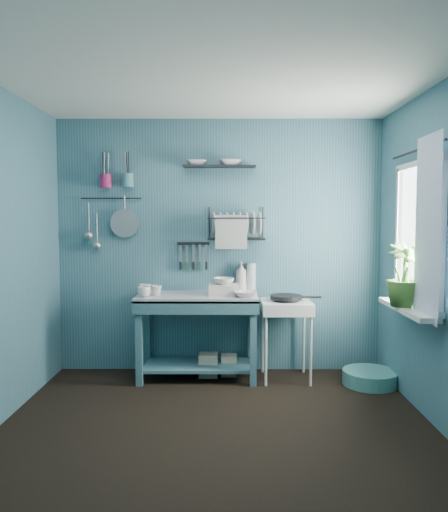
{
  "coord_description": "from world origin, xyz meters",
  "views": [
    {
      "loc": [
        0.07,
        -3.46,
        1.52
      ],
      "look_at": [
        0.05,
        0.85,
        1.2
      ],
      "focal_mm": 35.0,
      "sensor_mm": 36.0,
      "label": 1
    }
  ],
  "objects_px": {
    "mug_left": "(144,292)",
    "colander": "(125,223)",
    "potted_plant": "(404,275)",
    "mug_mid": "(156,290)",
    "storage_tin_small": "(229,365)",
    "mug_right": "(145,289)",
    "water_bottle": "(251,277)",
    "utensil_cup_teal": "(128,180)",
    "work_counter": "(198,336)",
    "frying_pan": "(286,297)",
    "dish_rack": "(236,223)",
    "hotplate_stand": "(286,340)",
    "wash_tub": "(224,290)",
    "floor_basin": "(370,378)",
    "storage_tin_large": "(208,365)",
    "soap_bottle": "(241,276)",
    "utensil_cup_magenta": "(106,181)"
  },
  "relations": [
    {
      "from": "hotplate_stand",
      "to": "storage_tin_small",
      "type": "height_order",
      "value": "hotplate_stand"
    },
    {
      "from": "colander",
      "to": "dish_rack",
      "type": "bearing_deg",
      "value": -4.17
    },
    {
      "from": "mug_right",
      "to": "floor_basin",
      "type": "xyz_separation_m",
      "value": [
        2.1,
        -0.2,
        -0.79
      ]
    },
    {
      "from": "mug_mid",
      "to": "dish_rack",
      "type": "xyz_separation_m",
      "value": [
        0.75,
        0.2,
        0.63
      ]
    },
    {
      "from": "potted_plant",
      "to": "mug_mid",
      "type": "bearing_deg",
      "value": 161.19
    },
    {
      "from": "wash_tub",
      "to": "floor_basin",
      "type": "height_order",
      "value": "wash_tub"
    },
    {
      "from": "mug_right",
      "to": "water_bottle",
      "type": "distance_m",
      "value": 1.05
    },
    {
      "from": "mug_right",
      "to": "dish_rack",
      "type": "relative_size",
      "value": 0.22
    },
    {
      "from": "mug_right",
      "to": "utensil_cup_teal",
      "type": "relative_size",
      "value": 0.95
    },
    {
      "from": "utensil_cup_magenta",
      "to": "utensil_cup_teal",
      "type": "bearing_deg",
      "value": 0.0
    },
    {
      "from": "mug_right",
      "to": "hotplate_stand",
      "type": "xyz_separation_m",
      "value": [
        1.34,
        -0.03,
        -0.48
      ]
    },
    {
      "from": "utensil_cup_teal",
      "to": "storage_tin_small",
      "type": "height_order",
      "value": "utensil_cup_teal"
    },
    {
      "from": "utensil_cup_magenta",
      "to": "soap_bottle",
      "type": "bearing_deg",
      "value": 0.29
    },
    {
      "from": "work_counter",
      "to": "frying_pan",
      "type": "xyz_separation_m",
      "value": [
        0.84,
        -0.03,
        0.38
      ]
    },
    {
      "from": "wash_tub",
      "to": "water_bottle",
      "type": "xyz_separation_m",
      "value": [
        0.27,
        0.24,
        0.09
      ]
    },
    {
      "from": "potted_plant",
      "to": "storage_tin_small",
      "type": "distance_m",
      "value": 1.89
    },
    {
      "from": "storage_tin_large",
      "to": "soap_bottle",
      "type": "bearing_deg",
      "value": 25.11
    },
    {
      "from": "mug_mid",
      "to": "soap_bottle",
      "type": "bearing_deg",
      "value": 18.0
    },
    {
      "from": "soap_bottle",
      "to": "frying_pan",
      "type": "relative_size",
      "value": 1.0
    },
    {
      "from": "soap_bottle",
      "to": "frying_pan",
      "type": "xyz_separation_m",
      "value": [
        0.42,
        -0.23,
        -0.17
      ]
    },
    {
      "from": "work_counter",
      "to": "potted_plant",
      "type": "bearing_deg",
      "value": -24.65
    },
    {
      "from": "wash_tub",
      "to": "water_bottle",
      "type": "distance_m",
      "value": 0.37
    },
    {
      "from": "soap_bottle",
      "to": "mug_left",
      "type": "bearing_deg",
      "value": -158.2
    },
    {
      "from": "water_bottle",
      "to": "storage_tin_small",
      "type": "bearing_deg",
      "value": -147.53
    },
    {
      "from": "soap_bottle",
      "to": "colander",
      "type": "xyz_separation_m",
      "value": [
        -1.15,
        0.02,
        0.52
      ]
    },
    {
      "from": "mug_left",
      "to": "colander",
      "type": "relative_size",
      "value": 0.44
    },
    {
      "from": "work_counter",
      "to": "potted_plant",
      "type": "height_order",
      "value": "potted_plant"
    },
    {
      "from": "hotplate_stand",
      "to": "frying_pan",
      "type": "relative_size",
      "value": 2.5
    },
    {
      "from": "colander",
      "to": "work_counter",
      "type": "bearing_deg",
      "value": -17.07
    },
    {
      "from": "dish_rack",
      "to": "utensil_cup_magenta",
      "type": "bearing_deg",
      "value": 171.45
    },
    {
      "from": "mug_right",
      "to": "dish_rack",
      "type": "distance_m",
      "value": 1.08
    },
    {
      "from": "wash_tub",
      "to": "utensil_cup_teal",
      "type": "height_order",
      "value": "utensil_cup_teal"
    },
    {
      "from": "storage_tin_large",
      "to": "floor_basin",
      "type": "xyz_separation_m",
      "value": [
        1.5,
        -0.25,
        -0.04
      ]
    },
    {
      "from": "mug_right",
      "to": "floor_basin",
      "type": "height_order",
      "value": "mug_right"
    },
    {
      "from": "hotplate_stand",
      "to": "storage_tin_large",
      "type": "bearing_deg",
      "value": 179.43
    },
    {
      "from": "colander",
      "to": "storage_tin_small",
      "type": "height_order",
      "value": "colander"
    },
    {
      "from": "floor_basin",
      "to": "storage_tin_large",
      "type": "bearing_deg",
      "value": 170.69
    },
    {
      "from": "frying_pan",
      "to": "potted_plant",
      "type": "height_order",
      "value": "potted_plant"
    },
    {
      "from": "mug_left",
      "to": "soap_bottle",
      "type": "relative_size",
      "value": 0.41
    },
    {
      "from": "mug_right",
      "to": "mug_left",
      "type": "bearing_deg",
      "value": -82.87
    },
    {
      "from": "mug_mid",
      "to": "dish_rack",
      "type": "bearing_deg",
      "value": 15.16
    },
    {
      "from": "work_counter",
      "to": "storage_tin_small",
      "type": "xyz_separation_m",
      "value": [
        0.3,
        0.08,
        -0.3
      ]
    },
    {
      "from": "work_counter",
      "to": "wash_tub",
      "type": "height_order",
      "value": "wash_tub"
    },
    {
      "from": "work_counter",
      "to": "storage_tin_large",
      "type": "distance_m",
      "value": 0.31
    },
    {
      "from": "wash_tub",
      "to": "potted_plant",
      "type": "xyz_separation_m",
      "value": [
        1.43,
        -0.74,
        0.22
      ]
    },
    {
      "from": "mug_right",
      "to": "colander",
      "type": "bearing_deg",
      "value": 135.48
    },
    {
      "from": "wash_tub",
      "to": "work_counter",
      "type": "bearing_deg",
      "value": 175.43
    },
    {
      "from": "water_bottle",
      "to": "storage_tin_large",
      "type": "height_order",
      "value": "water_bottle"
    },
    {
      "from": "wash_tub",
      "to": "colander",
      "type": "relative_size",
      "value": 1.0
    },
    {
      "from": "storage_tin_large",
      "to": "floor_basin",
      "type": "relative_size",
      "value": 0.44
    }
  ]
}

